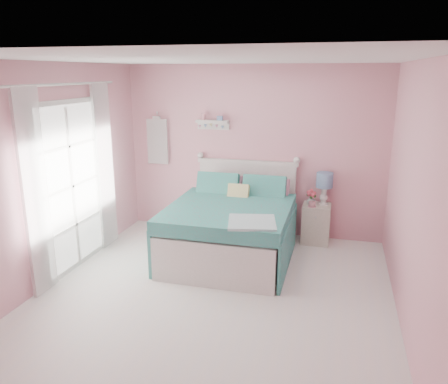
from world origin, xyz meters
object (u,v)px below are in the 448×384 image
at_px(vase, 311,200).
at_px(table_lamp, 324,183).
at_px(teacup, 312,204).
at_px(bed, 232,228).
at_px(nightstand, 316,224).

bearing_deg(vase, table_lamp, 18.20).
xyz_separation_m(vase, teacup, (0.02, -0.11, -0.03)).
xyz_separation_m(bed, teacup, (1.03, 0.68, 0.23)).
distance_m(table_lamp, vase, 0.33).
relative_size(nightstand, table_lamp, 1.22).
bearing_deg(teacup, nightstand, 60.09).
bearing_deg(nightstand, table_lamp, 29.56).
distance_m(bed, teacup, 1.25).
xyz_separation_m(nightstand, teacup, (-0.07, -0.12, 0.33)).
distance_m(bed, vase, 1.30).
xyz_separation_m(bed, table_lamp, (1.18, 0.84, 0.52)).
xyz_separation_m(bed, nightstand, (1.10, 0.79, -0.11)).
bearing_deg(table_lamp, vase, -161.80).
distance_m(vase, teacup, 0.11).
height_order(nightstand, table_lamp, table_lamp).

